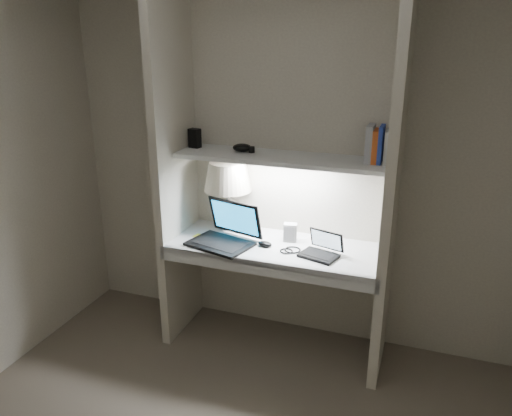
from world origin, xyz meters
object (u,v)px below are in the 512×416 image
at_px(laptop_main, 226,234).
at_px(book_row, 384,146).
at_px(laptop_netbook, 322,250).
at_px(speaker, 290,232).
at_px(table_lamp, 228,184).

height_order(laptop_main, book_row, book_row).
height_order(laptop_netbook, book_row, book_row).
bearing_deg(speaker, table_lamp, 161.22).
distance_m(laptop_main, speaker, 0.44).
relative_size(table_lamp, laptop_main, 1.02).
xyz_separation_m(laptop_main, speaker, (0.41, 0.17, 0.00)).
relative_size(laptop_main, laptop_netbook, 1.74).
relative_size(laptop_netbook, book_row, 1.22).
relative_size(laptop_netbook, speaker, 2.25).
distance_m(speaker, book_row, 0.86).
height_order(table_lamp, laptop_main, table_lamp).
relative_size(laptop_main, speaker, 3.90).
height_order(table_lamp, speaker, table_lamp).
bearing_deg(book_row, laptop_netbook, -150.02).
relative_size(table_lamp, laptop_netbook, 1.77).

